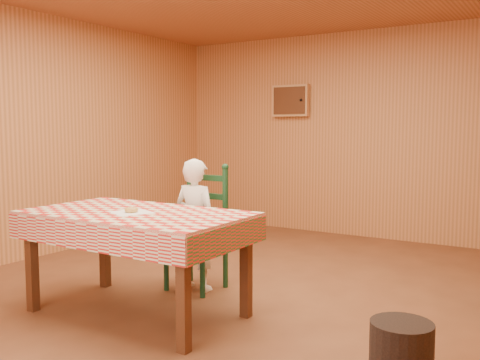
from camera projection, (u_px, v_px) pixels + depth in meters
name	position (u px, v px, depth m)	size (l,w,h in m)	color
ground	(227.00, 297.00, 4.38)	(6.00, 6.00, 0.00)	brown
cabin_walls	(260.00, 77.00, 4.65)	(5.10, 6.05, 2.65)	#C07A45
dining_table	(136.00, 223.00, 3.93)	(1.66, 0.96, 0.77)	#502A15
ladder_chair	(200.00, 230.00, 4.61)	(0.44, 0.40, 1.08)	#103218
seated_child	(196.00, 224.00, 4.56)	(0.41, 0.27, 1.12)	white
napkin	(131.00, 212.00, 3.88)	(0.26, 0.26, 0.00)	white
donut	(131.00, 210.00, 3.87)	(0.10, 0.10, 0.03)	gold
storage_bin	(401.00, 353.00, 2.88)	(0.34, 0.34, 0.34)	black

